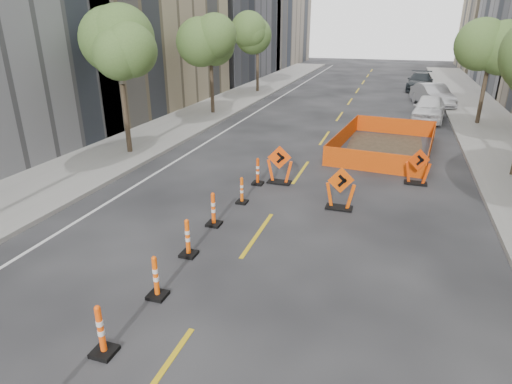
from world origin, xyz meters
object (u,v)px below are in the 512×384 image
(channelizer_4, at_px, (188,238))
(parked_car_mid, at_px, (433,95))
(channelizer_6, at_px, (242,190))
(chevron_sign_left, at_px, (280,165))
(channelizer_5, at_px, (213,209))
(channelizer_7, at_px, (258,171))
(parked_car_near, at_px, (429,108))
(channelizer_2, at_px, (101,330))
(parked_car_far, at_px, (420,82))
(chevron_sign_center, at_px, (340,188))
(channelizer_3, at_px, (156,277))
(chevron_sign_right, at_px, (418,167))

(channelizer_4, bearing_deg, parked_car_mid, 73.77)
(channelizer_6, xyz_separation_m, chevron_sign_left, (0.73, 2.34, 0.28))
(channelizer_5, xyz_separation_m, channelizer_6, (0.24, 1.94, -0.07))
(channelizer_6, bearing_deg, channelizer_7, 91.19)
(chevron_sign_left, xyz_separation_m, parked_car_near, (6.09, 14.03, 0.02))
(channelizer_2, distance_m, parked_car_far, 38.25)
(channelizer_4, relative_size, chevron_sign_left, 0.72)
(parked_car_near, bearing_deg, channelizer_5, -104.62)
(channelizer_4, distance_m, channelizer_5, 1.94)
(channelizer_6, height_order, chevron_sign_center, chevron_sign_center)
(channelizer_3, relative_size, channelizer_6, 1.12)
(parked_car_far, bearing_deg, parked_car_mid, -81.64)
(parked_car_near, bearing_deg, channelizer_7, -108.97)
(chevron_sign_left, bearing_deg, channelizer_7, -169.56)
(channelizer_3, bearing_deg, channelizer_6, 90.07)
(channelizer_4, relative_size, channelizer_7, 1.01)
(channelizer_3, distance_m, chevron_sign_right, 11.36)
(channelizer_3, height_order, channelizer_6, channelizer_3)
(channelizer_2, xyz_separation_m, channelizer_3, (0.04, 1.94, -0.02))
(channelizer_6, distance_m, chevron_sign_center, 3.39)
(parked_car_far, bearing_deg, channelizer_7, -99.73)
(channelizer_3, bearing_deg, channelizer_4, 94.73)
(parked_car_mid, bearing_deg, channelizer_5, -126.69)
(channelizer_4, height_order, parked_car_far, parked_car_far)
(channelizer_5, xyz_separation_m, chevron_sign_right, (6.12, 5.84, 0.17))
(channelizer_6, bearing_deg, channelizer_2, -90.24)
(chevron_sign_center, bearing_deg, channelizer_6, 166.73)
(channelizer_3, distance_m, parked_car_far, 36.33)
(channelizer_4, xyz_separation_m, parked_car_near, (6.98, 20.25, 0.24))
(channelizer_5, xyz_separation_m, parked_car_near, (7.06, 18.31, 0.23))
(chevron_sign_center, bearing_deg, chevron_sign_left, 122.85)
(parked_car_mid, distance_m, parked_car_far, 8.17)
(channelizer_2, relative_size, channelizer_5, 1.01)
(channelizer_6, relative_size, chevron_sign_right, 0.67)
(channelizer_6, bearing_deg, chevron_sign_right, 33.57)
(channelizer_2, xyz_separation_m, channelizer_4, (-0.12, 3.88, -0.01))
(channelizer_7, xyz_separation_m, chevron_sign_left, (0.77, 0.40, 0.23))
(channelizer_7, bearing_deg, parked_car_near, 64.56)
(channelizer_3, height_order, channelizer_7, channelizer_3)
(channelizer_6, bearing_deg, parked_car_far, 77.45)
(chevron_sign_left, relative_size, parked_car_mid, 0.31)
(channelizer_2, height_order, channelizer_7, channelizer_2)
(chevron_sign_left, relative_size, chevron_sign_center, 1.02)
(channelizer_6, height_order, parked_car_mid, parked_car_mid)
(channelizer_3, distance_m, parked_car_near, 23.22)
(channelizer_3, xyz_separation_m, chevron_sign_center, (3.33, 6.39, 0.21))
(channelizer_5, bearing_deg, parked_car_near, 68.91)
(channelizer_2, distance_m, parked_car_mid, 30.42)
(channelizer_4, bearing_deg, channelizer_7, 88.89)
(channelizer_6, relative_size, chevron_sign_center, 0.64)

